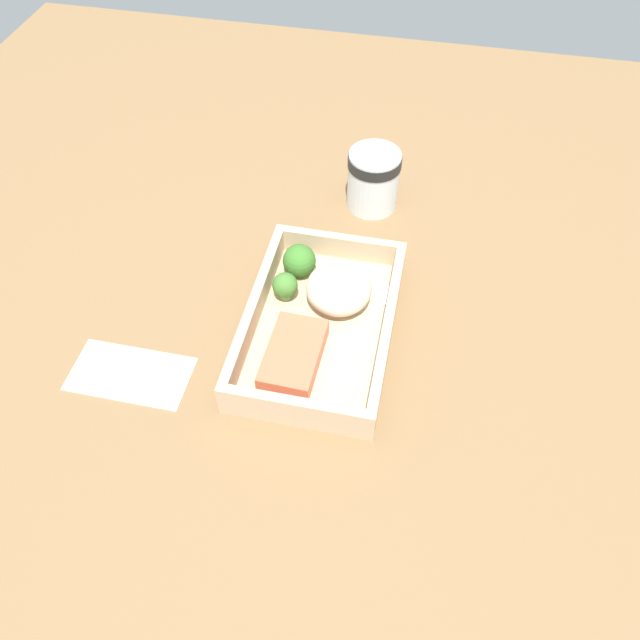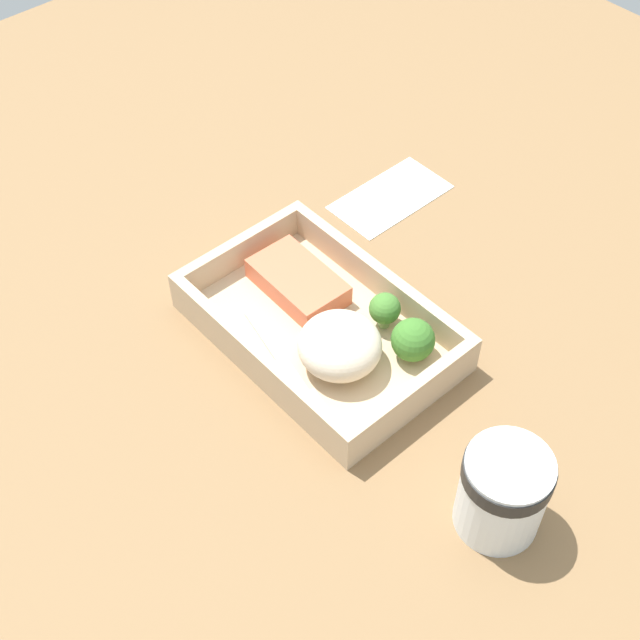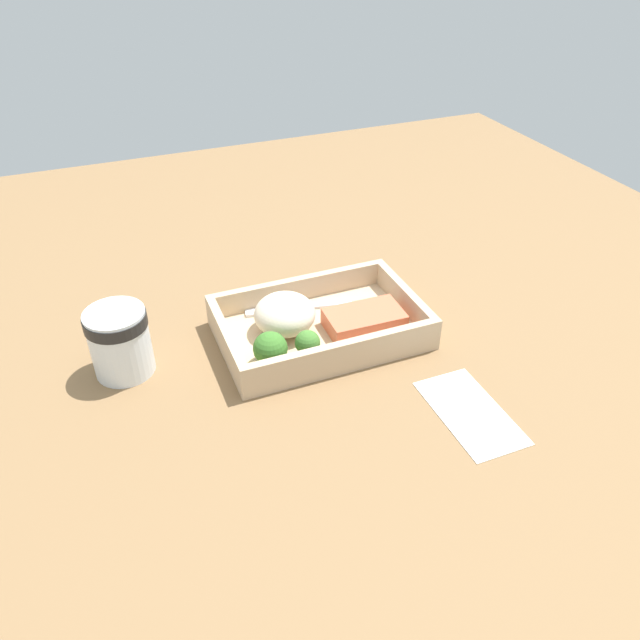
{
  "view_description": "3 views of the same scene",
  "coord_description": "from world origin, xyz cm",
  "views": [
    {
      "loc": [
        -48.43,
        -10.2,
        63.07
      ],
      "look_at": [
        0.0,
        0.0,
        2.7
      ],
      "focal_mm": 35.0,
      "sensor_mm": 36.0,
      "label": 1
    },
    {
      "loc": [
        45.52,
        -40.52,
        72.0
      ],
      "look_at": [
        0.0,
        0.0,
        2.7
      ],
      "focal_mm": 50.0,
      "sensor_mm": 36.0,
      "label": 2
    },
    {
      "loc": [
        26.56,
        65.72,
        52.64
      ],
      "look_at": [
        0.0,
        0.0,
        2.7
      ],
      "focal_mm": 35.0,
      "sensor_mm": 36.0,
      "label": 3
    }
  ],
  "objects": [
    {
      "name": "broccoli_floret_2",
      "position": [
        8.78,
        4.69,
        3.53
      ],
      "size": [
        4.5,
        4.5,
        4.65
      ],
      "color": "#84AD62",
      "rests_on": "takeout_tray"
    },
    {
      "name": "takeout_tray",
      "position": [
        0.0,
        0.0,
        0.6
      ],
      "size": [
        27.97,
        18.12,
        1.2
      ],
      "primitive_type": "cube",
      "color": "#C9AD89",
      "rests_on": "ground_plane"
    },
    {
      "name": "mashed_potatoes",
      "position": [
        4.64,
        -1.5,
        3.93
      ],
      "size": [
        8.5,
        8.47,
        5.45
      ],
      "primitive_type": "ellipsoid",
      "color": "beige",
      "rests_on": "takeout_tray"
    },
    {
      "name": "ground_plane",
      "position": [
        0.0,
        0.0,
        -1.0
      ],
      "size": [
        160.0,
        160.0,
        2.0
      ],
      "primitive_type": "cube",
      "color": "olive"
    },
    {
      "name": "paper_cup",
      "position": [
        26.51,
        -2.52,
        5.13
      ],
      "size": [
        7.85,
        7.85,
        9.17
      ],
      "color": "white",
      "rests_on": "ground_plane"
    },
    {
      "name": "salmon_fillet",
      "position": [
        -5.86,
        2.01,
        2.47
      ],
      "size": [
        10.89,
        6.61,
        2.55
      ],
      "primitive_type": "cube",
      "rotation": [
        0.0,
        0.0,
        -0.03
      ],
      "color": "#DF6846",
      "rests_on": "takeout_tray"
    },
    {
      "name": "tray_rim",
      "position": [
        0.0,
        0.0,
        2.97
      ],
      "size": [
        27.97,
        18.12,
        3.54
      ],
      "color": "#C9AD89",
      "rests_on": "takeout_tray"
    },
    {
      "name": "broccoli_floret_1",
      "position": [
        3.95,
        5.46,
        3.62
      ],
      "size": [
        3.34,
        3.34,
        4.2
      ],
      "color": "#789C5B",
      "rests_on": "takeout_tray"
    },
    {
      "name": "receipt_slip",
      "position": [
        -10.99,
        21.36,
        0.12
      ],
      "size": [
        7.77,
        14.59,
        0.24
      ],
      "primitive_type": "cube",
      "rotation": [
        0.0,
        0.0,
        0.0
      ],
      "color": "white",
      "rests_on": "ground_plane"
    },
    {
      "name": "fork",
      "position": [
        2.04,
        -6.09,
        1.42
      ],
      "size": [
        15.78,
        5.09,
        0.44
      ],
      "color": "silver",
      "rests_on": "takeout_tray"
    }
  ]
}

